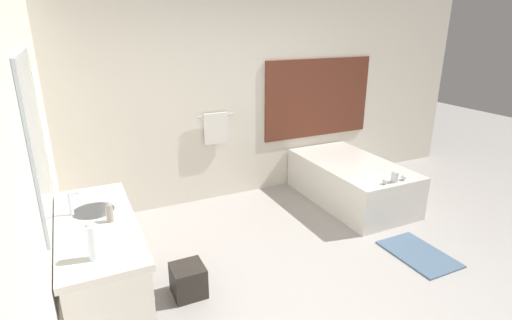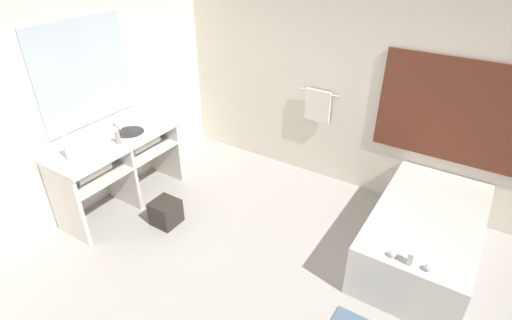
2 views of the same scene
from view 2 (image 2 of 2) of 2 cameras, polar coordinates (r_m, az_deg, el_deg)
ground_plane at (r=3.83m, az=-2.41°, el=-18.25°), size 16.00×16.00×0.00m
wall_back_with_blinds at (r=4.75m, az=13.39°, el=11.01°), size 7.40×0.13×2.70m
wall_left_with_mirror at (r=4.50m, az=-27.06°, el=7.40°), size 0.08×7.40×2.70m
vanity_counter at (r=4.75m, az=-18.89°, el=0.34°), size 0.57×1.47×0.85m
sink_faucet at (r=4.83m, az=-18.98°, el=5.17°), size 0.09×0.04×0.18m
bathtub at (r=4.26m, az=22.91°, el=-9.65°), size 0.94×1.70×0.66m
water_bottle_1 at (r=4.37m, az=-25.22°, el=1.52°), size 0.07×0.07×0.25m
soap_dispenser at (r=4.51m, az=-19.16°, el=3.11°), size 0.05×0.05×0.17m
waste_bin at (r=4.55m, az=-12.77°, el=-7.30°), size 0.28×0.28×0.28m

